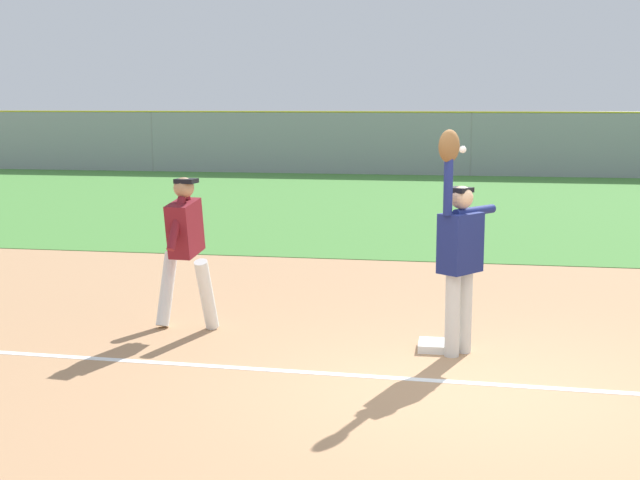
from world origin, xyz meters
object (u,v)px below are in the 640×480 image
(runner, at_px, (185,242))
(first_base, at_px, (437,346))
(baseball, at_px, (463,149))
(parked_car_silver, at_px, (398,150))
(parked_car_green, at_px, (257,148))
(fielder, at_px, (459,246))
(parked_car_black, at_px, (529,152))

(runner, bearing_deg, first_base, -1.42)
(runner, distance_m, baseball, 3.22)
(first_base, relative_size, parked_car_silver, 0.09)
(first_base, bearing_deg, parked_car_green, 108.07)
(fielder, height_order, parked_car_black, fielder)
(parked_car_green, bearing_deg, parked_car_silver, -1.17)
(parked_car_green, distance_m, parked_car_black, 10.89)
(runner, xyz_separation_m, parked_car_green, (-5.53, 25.27, -0.32))
(runner, relative_size, parked_car_black, 0.38)
(first_base, xyz_separation_m, fielder, (0.20, -0.14, 1.08))
(runner, bearing_deg, parked_car_green, 108.04)
(parked_car_silver, xyz_separation_m, parked_car_black, (5.07, -0.62, 0.00))
(first_base, height_order, baseball, baseball)
(parked_car_black, bearing_deg, fielder, -90.58)
(baseball, height_order, parked_car_silver, baseball)
(fielder, height_order, parked_car_green, fielder)
(baseball, bearing_deg, runner, 177.50)
(parked_car_silver, bearing_deg, runner, -92.04)
(fielder, distance_m, parked_car_black, 25.15)
(parked_car_silver, bearing_deg, parked_car_green, 177.53)
(baseball, bearing_deg, first_base, -133.61)
(baseball, bearing_deg, parked_car_silver, 96.26)
(runner, bearing_deg, parked_car_silver, 95.09)
(fielder, distance_m, baseball, 1.01)
(baseball, xyz_separation_m, parked_car_silver, (-2.77, 25.30, -1.39))
(parked_car_green, xyz_separation_m, parked_car_silver, (5.80, -0.10, 0.00))
(parked_car_silver, bearing_deg, baseball, -85.19)
(parked_car_green, relative_size, parked_car_black, 0.97)
(first_base, bearing_deg, fielder, -35.28)
(parked_car_silver, height_order, parked_car_black, same)
(fielder, relative_size, runner, 1.33)
(first_base, height_order, parked_car_silver, parked_car_silver)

